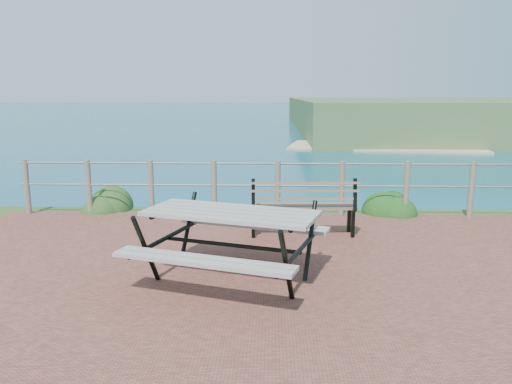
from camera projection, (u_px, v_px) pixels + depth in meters
ground at (280, 286)px, 5.80m from camera, size 10.00×7.00×0.12m
ocean at (273, 99)px, 201.92m from camera, size 1200.00×1200.00×0.00m
safety_railing at (278, 185)px, 8.98m from camera, size 9.40×0.10×1.00m
picnic_table at (231, 238)px, 5.84m from camera, size 2.14×1.66×0.84m
park_bench at (303, 198)px, 7.73m from camera, size 1.67×0.49×0.93m
shrub_lip_west at (106, 209)px, 9.67m from camera, size 0.84×0.84×0.61m
shrub_lip_east at (389, 212)px, 9.42m from camera, size 0.86×0.86×0.64m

